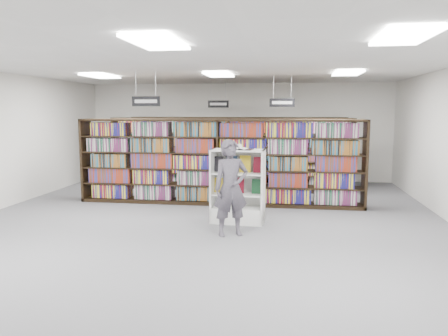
# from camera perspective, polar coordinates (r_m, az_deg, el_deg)

# --- Properties ---
(floor) EXTENTS (12.00, 12.00, 0.00)m
(floor) POSITION_cam_1_polar(r_m,az_deg,el_deg) (8.99, -2.66, -7.34)
(floor) COLOR #515156
(floor) RESTS_ON ground
(ceiling) EXTENTS (10.00, 12.00, 0.10)m
(ceiling) POSITION_cam_1_polar(r_m,az_deg,el_deg) (8.74, -2.79, 13.40)
(ceiling) COLOR silver
(ceiling) RESTS_ON wall_back
(wall_back) EXTENTS (10.00, 0.10, 3.20)m
(wall_back) POSITION_cam_1_polar(r_m,az_deg,el_deg) (14.64, 1.82, 4.73)
(wall_back) COLOR silver
(wall_back) RESTS_ON ground
(wall_front) EXTENTS (10.00, 0.10, 3.20)m
(wall_front) POSITION_cam_1_polar(r_m,az_deg,el_deg) (3.11, -24.67, -6.11)
(wall_front) COLOR silver
(wall_front) RESTS_ON ground
(bookshelf_row_near) EXTENTS (7.00, 0.60, 2.10)m
(bookshelf_row_near) POSITION_cam_1_polar(r_m,az_deg,el_deg) (10.73, -0.65, 0.80)
(bookshelf_row_near) COLOR black
(bookshelf_row_near) RESTS_ON floor
(bookshelf_row_mid) EXTENTS (7.00, 0.60, 2.10)m
(bookshelf_row_mid) POSITION_cam_1_polar(r_m,az_deg,el_deg) (12.70, 0.77, 1.83)
(bookshelf_row_mid) COLOR black
(bookshelf_row_mid) RESTS_ON floor
(bookshelf_row_far) EXTENTS (7.00, 0.60, 2.10)m
(bookshelf_row_far) POSITION_cam_1_polar(r_m,az_deg,el_deg) (14.38, 1.67, 2.49)
(bookshelf_row_far) COLOR black
(bookshelf_row_far) RESTS_ON floor
(aisle_sign_left) EXTENTS (0.65, 0.02, 0.80)m
(aisle_sign_left) POSITION_cam_1_polar(r_m,az_deg,el_deg) (10.05, -10.16, 8.69)
(aisle_sign_left) COLOR #B2B2B7
(aisle_sign_left) RESTS_ON ceiling
(aisle_sign_right) EXTENTS (0.65, 0.02, 0.80)m
(aisle_sign_right) POSITION_cam_1_polar(r_m,az_deg,el_deg) (11.53, 7.60, 8.57)
(aisle_sign_right) COLOR #B2B2B7
(aisle_sign_right) RESTS_ON ceiling
(aisle_sign_center) EXTENTS (0.65, 0.02, 0.80)m
(aisle_sign_center) POSITION_cam_1_polar(r_m,az_deg,el_deg) (13.70, -0.75, 8.44)
(aisle_sign_center) COLOR #B2B2B7
(aisle_sign_center) RESTS_ON ceiling
(troffer_front_center) EXTENTS (0.60, 1.20, 0.04)m
(troffer_front_center) POSITION_cam_1_polar(r_m,az_deg,el_deg) (5.84, -8.73, 15.90)
(troffer_front_center) COLOR white
(troffer_front_center) RESTS_ON ceiling
(troffer_front_right) EXTENTS (0.60, 1.20, 0.04)m
(troffer_front_right) POSITION_cam_1_polar(r_m,az_deg,el_deg) (5.75, 22.45, 15.58)
(troffer_front_right) COLOR white
(troffer_front_right) RESTS_ON ceiling
(troffer_back_left) EXTENTS (0.60, 1.20, 0.04)m
(troffer_back_left) POSITION_cam_1_polar(r_m,az_deg,el_deg) (11.55, -15.84, 11.48)
(troffer_back_left) COLOR white
(troffer_back_left) RESTS_ON ceiling
(troffer_back_center) EXTENTS (0.60, 1.20, 0.04)m
(troffer_back_center) POSITION_cam_1_polar(r_m,az_deg,el_deg) (10.69, -0.67, 12.10)
(troffer_back_center) COLOR white
(troffer_back_center) RESTS_ON ceiling
(troffer_back_right) EXTENTS (0.60, 1.20, 0.04)m
(troffer_back_right) POSITION_cam_1_polar(r_m,az_deg,el_deg) (10.64, 15.85, 11.84)
(troffer_back_right) COLOR white
(troffer_back_right) RESTS_ON ceiling
(endcap_display) EXTENTS (1.11, 0.60, 1.52)m
(endcap_display) POSITION_cam_1_polar(r_m,az_deg,el_deg) (9.06, 1.86, -3.99)
(endcap_display) COLOR white
(endcap_display) RESTS_ON floor
(open_book) EXTENTS (0.60, 0.40, 0.13)m
(open_book) POSITION_cam_1_polar(r_m,az_deg,el_deg) (8.83, 1.91, 2.63)
(open_book) COLOR black
(open_book) RESTS_ON endcap_display
(shopper) EXTENTS (0.76, 0.64, 1.78)m
(shopper) POSITION_cam_1_polar(r_m,az_deg,el_deg) (8.02, 0.91, -2.63)
(shopper) COLOR #4F4954
(shopper) RESTS_ON floor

